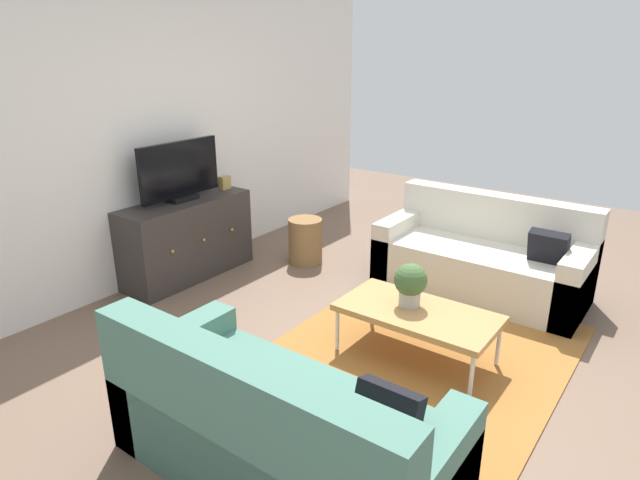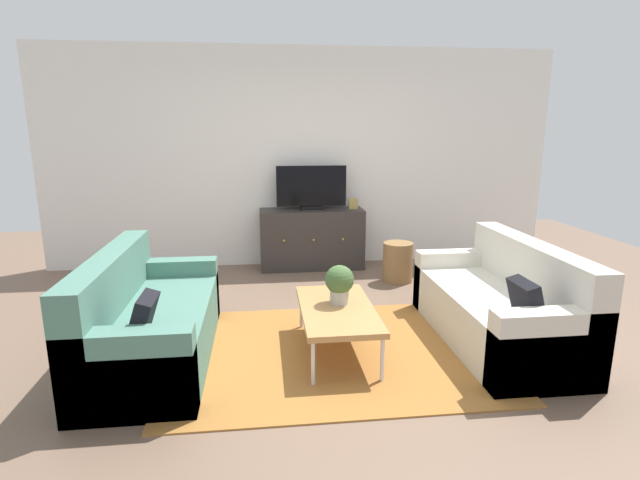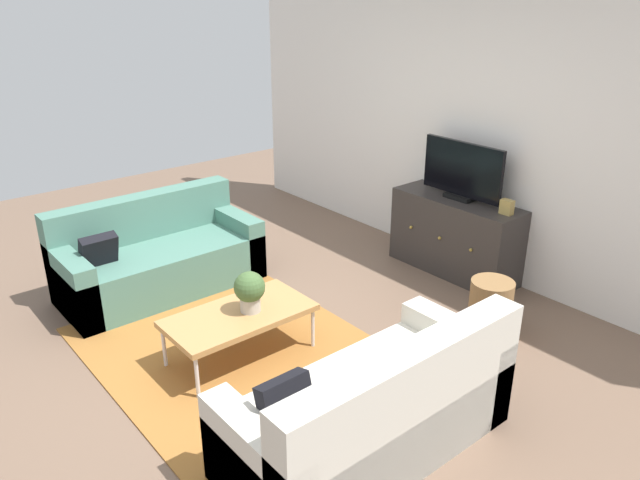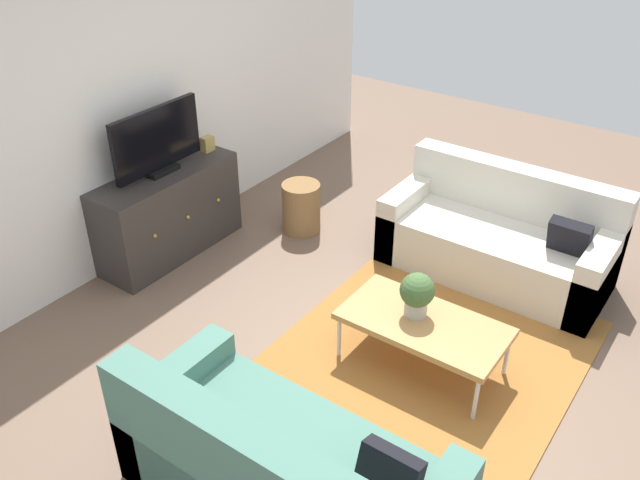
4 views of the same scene
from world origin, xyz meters
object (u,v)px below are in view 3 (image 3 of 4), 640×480
Objects in this scene: mantel_clock at (507,207)px; flat_screen_tv at (462,171)px; coffee_table at (239,316)px; tv_console at (455,236)px; couch_left_side at (156,259)px; potted_plant at (250,290)px; couch_right_side at (376,416)px; wicker_basket at (490,307)px.

flat_screen_tv is at bearing 177.81° from mantel_clock.
tv_console is (0.05, 2.42, 0.02)m from coffee_table.
mantel_clock is (2.04, 2.37, 0.52)m from couch_left_side.
potted_plant is 0.36× the size of flat_screen_tv.
couch_left_side is 1.00× the size of couch_right_side.
tv_console is at bearing -180.00° from mantel_clock.
flat_screen_tv is at bearing 57.60° from couch_left_side.
mantel_clock is at bearing 109.07° from couch_right_side.
coffee_table is at bearing -109.82° from potted_plant.
coffee_table is (1.47, -0.04, 0.06)m from couch_left_side.
wicker_basket reaches higher than coffee_table.
tv_console is at bearing 57.38° from couch_left_side.
tv_console reaches higher than potted_plant.
mantel_clock reaches higher than coffee_table.
couch_left_side is at bearing 180.00° from couch_right_side.
potted_plant is 2.34m from tv_console.
coffee_table is 2.42m from tv_console.
tv_console is at bearing 119.50° from couch_right_side.
mantel_clock reaches higher than couch_left_side.
mantel_clock reaches higher than wicker_basket.
wicker_basket is (-0.42, 1.69, -0.06)m from couch_right_side.
couch_left_side reaches higher than potted_plant.
coffee_table is at bearing -91.17° from flat_screen_tv.
couch_left_side and couch_right_side have the same top height.
flat_screen_tv reaches higher than wicker_basket.
wicker_basket is at bearing 60.63° from coffee_table.
couch_right_side reaches higher than coffee_table.
couch_left_side is 1.52m from potted_plant.
mantel_clock is at bearing 76.68° from coffee_table.
coffee_table is (-1.39, -0.04, 0.06)m from couch_right_side.
couch_right_side is 3.87× the size of wicker_basket.
flat_screen_tv is 1.40m from wicker_basket.
mantel_clock is at bearing 76.91° from potted_plant.
tv_console is 1.16m from wicker_basket.
tv_console reaches higher than wicker_basket.
potted_plant is (1.50, 0.04, 0.27)m from couch_left_side.
tv_console is 9.88× the size of mantel_clock.
couch_right_side is 13.57× the size of mantel_clock.
couch_right_side is at bearing -60.71° from flat_screen_tv.
potted_plant is 2.39× the size of mantel_clock.
tv_console is (0.02, 2.33, -0.18)m from potted_plant.
couch_right_side is 1.74m from wicker_basket.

